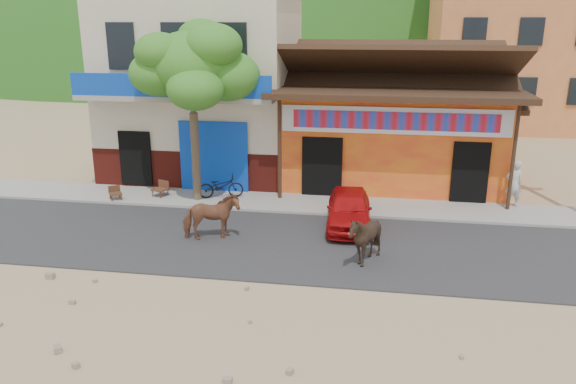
% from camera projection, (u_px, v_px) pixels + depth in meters
% --- Properties ---
extents(ground, '(120.00, 120.00, 0.00)m').
position_uv_depth(ground, '(308.00, 287.00, 13.34)').
color(ground, '#9E825B').
rests_on(ground, ground).
extents(road, '(60.00, 5.00, 0.04)m').
position_uv_depth(road, '(319.00, 246.00, 15.69)').
color(road, '#28282B').
rests_on(road, ground).
extents(sidewalk, '(60.00, 2.00, 0.12)m').
position_uv_depth(sidewalk, '(330.00, 205.00, 18.98)').
color(sidewalk, gray).
rests_on(sidewalk, ground).
extents(dance_club, '(8.00, 6.00, 3.60)m').
position_uv_depth(dance_club, '(391.00, 134.00, 21.94)').
color(dance_club, orange).
rests_on(dance_club, ground).
extents(cafe_building, '(7.00, 6.00, 7.00)m').
position_uv_depth(cafe_building, '(205.00, 87.00, 22.59)').
color(cafe_building, beige).
rests_on(cafe_building, ground).
extents(apartment_front, '(9.00, 9.00, 12.00)m').
position_uv_depth(apartment_front, '(513.00, 21.00, 32.84)').
color(apartment_front, '#CC723F').
rests_on(apartment_front, ground).
extents(tree, '(3.00, 3.00, 6.00)m').
position_uv_depth(tree, '(193.00, 113.00, 18.60)').
color(tree, '#2D721E').
rests_on(tree, sidewalk).
extents(cow_tan, '(1.74, 1.27, 1.34)m').
position_uv_depth(cow_tan, '(211.00, 217.00, 15.94)').
color(cow_tan, brown).
rests_on(cow_tan, road).
extents(cow_dark, '(1.56, 1.48, 1.37)m').
position_uv_depth(cow_dark, '(365.00, 239.00, 14.33)').
color(cow_dark, black).
rests_on(cow_dark, road).
extents(red_car, '(1.51, 3.37, 1.12)m').
position_uv_depth(red_car, '(349.00, 209.00, 16.98)').
color(red_car, '#B40C0E').
rests_on(red_car, road).
extents(scooter, '(1.66, 1.00, 0.82)m').
position_uv_depth(scooter, '(221.00, 186.00, 19.51)').
color(scooter, black).
rests_on(scooter, sidewalk).
extents(pedestrian, '(0.66, 0.53, 1.58)m').
position_uv_depth(pedestrian, '(514.00, 184.00, 18.47)').
color(pedestrian, silver).
rests_on(pedestrian, sidewalk).
extents(cafe_chair_left, '(0.61, 0.61, 1.00)m').
position_uv_depth(cafe_chair_left, '(160.00, 183.00, 19.64)').
color(cafe_chair_left, '#482618').
rests_on(cafe_chair_left, sidewalk).
extents(cafe_chair_right, '(0.56, 0.56, 0.85)m').
position_uv_depth(cafe_chair_right, '(115.00, 188.00, 19.31)').
color(cafe_chair_right, '#452F17').
rests_on(cafe_chair_right, sidewalk).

